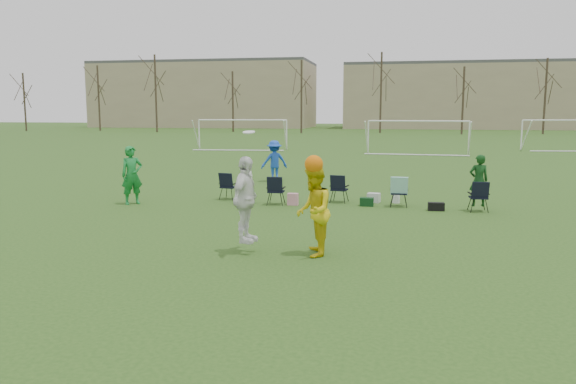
% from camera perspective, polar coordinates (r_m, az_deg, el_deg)
% --- Properties ---
extents(ground, '(260.00, 260.00, 0.00)m').
position_cam_1_polar(ground, '(11.50, -2.39, -7.62)').
color(ground, '#264B17').
rests_on(ground, ground).
extents(fielder_green_near, '(0.85, 0.84, 1.98)m').
position_cam_1_polar(fielder_green_near, '(19.69, -15.57, 1.66)').
color(fielder_green_near, '#167B30').
rests_on(fielder_green_near, ground).
extents(fielder_blue, '(1.37, 1.17, 1.84)m').
position_cam_1_polar(fielder_blue, '(25.08, -1.40, 3.15)').
color(fielder_blue, blue).
rests_on(fielder_blue, ground).
extents(center_contest, '(2.24, 1.19, 2.72)m').
position_cam_1_polar(center_contest, '(12.23, -0.23, -1.35)').
color(center_contest, white).
rests_on(center_contest, ground).
extents(sideline_setup, '(9.11, 1.68, 1.79)m').
position_cam_1_polar(sideline_setup, '(18.88, 7.58, 0.22)').
color(sideline_setup, '#103C14').
rests_on(sideline_setup, ground).
extents(goal_left, '(7.39, 0.76, 2.46)m').
position_cam_1_polar(goal_left, '(46.51, -4.66, 6.71)').
color(goal_left, white).
rests_on(goal_left, ground).
extents(goal_mid, '(7.40, 0.63, 2.46)m').
position_cam_1_polar(goal_mid, '(42.79, 13.05, 6.40)').
color(goal_mid, white).
rests_on(goal_mid, ground).
extents(goal_right, '(7.35, 1.14, 2.46)m').
position_cam_1_polar(goal_right, '(50.58, 26.61, 5.99)').
color(goal_right, white).
rests_on(goal_right, ground).
extents(tree_line, '(110.28, 3.28, 11.40)m').
position_cam_1_polar(tree_line, '(80.66, 9.54, 9.51)').
color(tree_line, '#382B21').
rests_on(tree_line, ground).
extents(building_row, '(126.00, 16.00, 13.00)m').
position_cam_1_polar(building_row, '(106.87, 13.49, 9.54)').
color(building_row, tan).
rests_on(building_row, ground).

